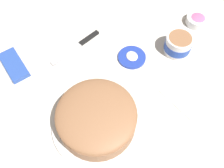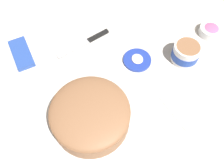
{
  "view_description": "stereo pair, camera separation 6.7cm",
  "coord_description": "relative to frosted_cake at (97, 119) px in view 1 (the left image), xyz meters",
  "views": [
    {
      "loc": [
        -0.46,
        0.24,
        0.78
      ],
      "look_at": [
        -0.06,
        0.05,
        0.04
      ],
      "focal_mm": 40.04,
      "sensor_mm": 36.0,
      "label": 1
    },
    {
      "loc": [
        -0.48,
        0.18,
        0.78
      ],
      "look_at": [
        -0.06,
        0.05,
        0.04
      ],
      "focal_mm": 40.04,
      "sensor_mm": 36.0,
      "label": 2
    }
  ],
  "objects": [
    {
      "name": "frosting_tub",
      "position": [
        0.15,
        -0.41,
        -0.01
      ],
      "size": [
        0.1,
        0.1,
        0.08
      ],
      "color": "white",
      "rests_on": "ground_plane"
    },
    {
      "name": "frosted_cake",
      "position": [
        0.0,
        0.0,
        0.0
      ],
      "size": [
        0.3,
        0.3,
        0.11
      ],
      "color": "white",
      "rests_on": "ground_plane"
    },
    {
      "name": "ground_plane",
      "position": [
        0.16,
        -0.16,
        -0.05
      ],
      "size": [
        1.54,
        1.54,
        0.0
      ],
      "primitive_type": "plane",
      "color": "silver"
    },
    {
      "name": "paper_napkin",
      "position": [
        -0.03,
        -0.34,
        -0.05
      ],
      "size": [
        0.18,
        0.18,
        0.01
      ],
      "primitive_type": "cube",
      "rotation": [
        0.0,
        0.0,
        0.26
      ],
      "color": "white",
      "rests_on": "ground_plane"
    },
    {
      "name": "spreading_knife",
      "position": [
        0.34,
        -0.07,
        -0.05
      ],
      "size": [
        0.09,
        0.23,
        0.01
      ],
      "color": "silver",
      "rests_on": "ground_plane"
    },
    {
      "name": "candy_box_lower",
      "position": [
        0.35,
        0.19,
        -0.04
      ],
      "size": [
        0.16,
        0.09,
        0.02
      ],
      "primitive_type": "cube",
      "rotation": [
        0.0,
        0.0,
        0.17
      ],
      "color": "#2D51B2",
      "rests_on": "ground_plane"
    },
    {
      "name": "frosting_tub_lid",
      "position": [
        0.2,
        -0.23,
        -0.05
      ],
      "size": [
        0.11,
        0.11,
        0.02
      ],
      "color": "#233DAD",
      "rests_on": "ground_plane"
    },
    {
      "name": "sprinkle_bowl_pink",
      "position": [
        0.24,
        -0.56,
        -0.03
      ],
      "size": [
        0.09,
        0.09,
        0.04
      ],
      "color": "white",
      "rests_on": "ground_plane"
    }
  ]
}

